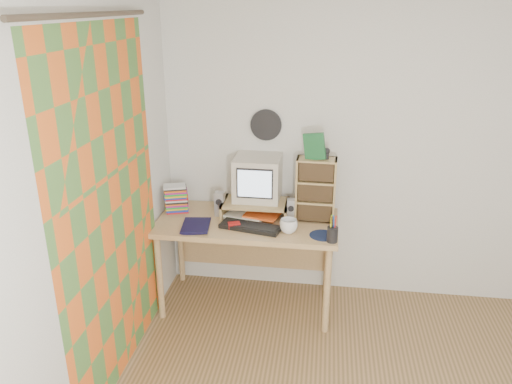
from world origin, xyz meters
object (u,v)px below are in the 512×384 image
(keyboard, at_px, (250,227))
(mug, at_px, (289,226))
(cd_rack, at_px, (316,190))
(desk, at_px, (248,233))
(dvd_stack, at_px, (176,197))
(diary, at_px, (182,224))
(crt_monitor, at_px, (257,179))

(keyboard, relative_size, mug, 3.46)
(cd_rack, bearing_deg, desk, -175.78)
(dvd_stack, relative_size, diary, 1.00)
(crt_monitor, relative_size, keyboard, 0.79)
(keyboard, relative_size, diary, 1.82)
(desk, relative_size, mug, 10.62)
(diary, bearing_deg, dvd_stack, 106.39)
(desk, bearing_deg, diary, -151.17)
(crt_monitor, bearing_deg, dvd_stack, -175.44)
(crt_monitor, height_order, keyboard, crt_monitor)
(dvd_stack, bearing_deg, keyboard, -39.34)
(crt_monitor, height_order, diary, crt_monitor)
(mug, bearing_deg, dvd_stack, 163.61)
(desk, bearing_deg, crt_monitor, 56.86)
(desk, bearing_deg, keyboard, -77.38)
(crt_monitor, xyz_separation_m, diary, (-0.52, -0.34, -0.27))
(crt_monitor, height_order, dvd_stack, crt_monitor)
(dvd_stack, distance_m, cd_rack, 1.12)
(cd_rack, xyz_separation_m, mug, (-0.18, -0.26, -0.20))
(cd_rack, bearing_deg, mug, -123.61)
(keyboard, height_order, diary, diary)
(desk, height_order, diary, diary)
(cd_rack, distance_m, diary, 1.05)
(desk, height_order, keyboard, keyboard)
(desk, relative_size, keyboard, 3.07)
(crt_monitor, xyz_separation_m, keyboard, (-0.01, -0.30, -0.28))
(cd_rack, bearing_deg, keyboard, -151.72)
(desk, bearing_deg, dvd_stack, 176.18)
(crt_monitor, relative_size, diary, 1.44)
(keyboard, distance_m, dvd_stack, 0.70)
(keyboard, xyz_separation_m, dvd_stack, (-0.64, 0.25, 0.11))
(desk, distance_m, crt_monitor, 0.44)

